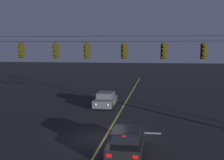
# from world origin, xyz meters

# --- Properties ---
(ground_plane) EXTENTS (180.00, 180.00, 0.00)m
(ground_plane) POSITION_xyz_m (0.00, 0.00, 0.00)
(ground_plane) COLOR black
(lane_centre_stripe) EXTENTS (0.14, 60.00, 0.01)m
(lane_centre_stripe) POSITION_xyz_m (0.00, 8.13, 0.00)
(lane_centre_stripe) COLOR #D1C64C
(lane_centre_stripe) RESTS_ON ground
(stop_bar_paint) EXTENTS (3.40, 0.36, 0.01)m
(stop_bar_paint) POSITION_xyz_m (1.90, 1.53, 0.00)
(stop_bar_paint) COLOR silver
(stop_bar_paint) RESTS_ON ground
(signal_span_assembly) EXTENTS (20.76, 0.32, 7.63)m
(signal_span_assembly) POSITION_xyz_m (-0.00, 2.13, 3.97)
(signal_span_assembly) COLOR #38281C
(signal_span_assembly) RESTS_ON ground
(traffic_light_leftmost) EXTENTS (0.48, 0.41, 1.22)m
(traffic_light_leftmost) POSITION_xyz_m (-6.53, 2.11, 5.57)
(traffic_light_leftmost) COLOR black
(traffic_light_left_inner) EXTENTS (0.48, 0.41, 1.22)m
(traffic_light_left_inner) POSITION_xyz_m (-3.92, 2.11, 5.57)
(traffic_light_left_inner) COLOR black
(traffic_light_centre) EXTENTS (0.48, 0.41, 1.22)m
(traffic_light_centre) POSITION_xyz_m (-1.64, 2.11, 5.57)
(traffic_light_centre) COLOR black
(traffic_light_right_inner) EXTENTS (0.48, 0.41, 1.22)m
(traffic_light_right_inner) POSITION_xyz_m (1.01, 2.11, 5.57)
(traffic_light_right_inner) COLOR black
(traffic_light_rightmost) EXTENTS (0.48, 0.41, 1.22)m
(traffic_light_rightmost) POSITION_xyz_m (3.72, 2.11, 5.57)
(traffic_light_rightmost) COLOR black
(traffic_light_far_right) EXTENTS (0.48, 0.41, 1.22)m
(traffic_light_far_right) POSITION_xyz_m (6.35, 2.11, 5.57)
(traffic_light_far_right) COLOR black
(car_waiting_near_lane) EXTENTS (1.80, 4.33, 1.39)m
(car_waiting_near_lane) POSITION_xyz_m (1.67, -2.69, 0.65)
(car_waiting_near_lane) COLOR black
(car_waiting_near_lane) RESTS_ON ground
(car_oncoming_lead) EXTENTS (1.80, 4.42, 1.39)m
(car_oncoming_lead) POSITION_xyz_m (-1.72, 10.41, 0.65)
(car_oncoming_lead) COLOR #4C4C51
(car_oncoming_lead) RESTS_ON ground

